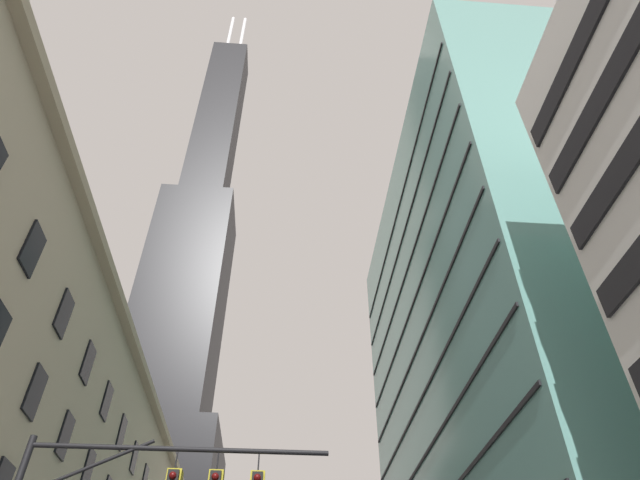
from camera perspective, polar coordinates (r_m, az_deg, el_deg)
name	(u,v)px	position (r m, az deg, el deg)	size (l,w,h in m)	color
dark_skyscraper	(172,355)	(114.94, -15.19, -11.43)	(24.01, 24.01, 194.41)	black
glass_office_midrise	(529,368)	(49.41, 20.93, -12.32)	(18.95, 38.70, 46.34)	slate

